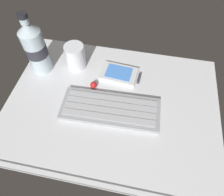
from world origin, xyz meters
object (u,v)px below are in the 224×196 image
handheld_device (121,74)px  trackball_mouse (93,85)px  water_bottle (35,48)px  keyboard (110,109)px  juice_cup (76,57)px

handheld_device → trackball_mouse: trackball_mouse is taller
water_bottle → trackball_mouse: size_ratio=9.45×
keyboard → water_bottle: 29.75cm
handheld_device → juice_cup: (-15.62, 1.61, 3.18)cm
handheld_device → trackball_mouse: size_ratio=6.02×
keyboard → handheld_device: bearing=86.7°
juice_cup → trackball_mouse: bearing=-45.5°
trackball_mouse → water_bottle: bearing=166.1°
trackball_mouse → keyboard: bearing=-47.1°
handheld_device → keyboard: bearing=-93.3°
keyboard → juice_cup: 21.66cm
juice_cup → water_bottle: water_bottle is taller
juice_cup → water_bottle: bearing=-163.0°
keyboard → trackball_mouse: (-6.86, 7.39, 0.29)cm
water_bottle → trackball_mouse: water_bottle is taller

